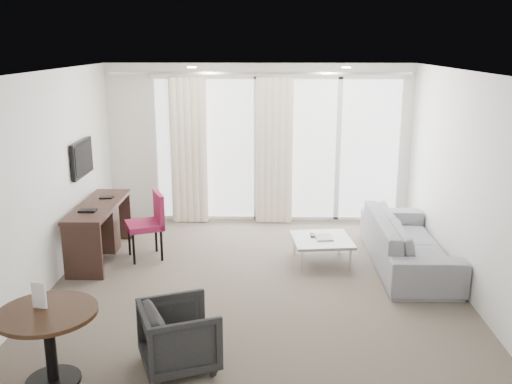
{
  "coord_description": "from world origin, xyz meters",
  "views": [
    {
      "loc": [
        0.16,
        -6.31,
        2.92
      ],
      "look_at": [
        0.0,
        0.6,
        1.1
      ],
      "focal_mm": 40.0,
      "sensor_mm": 36.0,
      "label": 1
    }
  ],
  "objects_px": {
    "tub_armchair": "(179,336)",
    "coffee_table": "(321,251)",
    "rattan_chair_a": "(315,180)",
    "desk_chair": "(144,226)",
    "rattan_chair_b": "(355,178)",
    "sofa": "(408,242)",
    "desk": "(100,231)",
    "round_table": "(50,347)"
  },
  "relations": [
    {
      "from": "tub_armchair",
      "to": "coffee_table",
      "type": "bearing_deg",
      "value": -51.9
    },
    {
      "from": "coffee_table",
      "to": "rattan_chair_a",
      "type": "height_order",
      "value": "rattan_chair_a"
    },
    {
      "from": "tub_armchair",
      "to": "desk_chair",
      "type": "bearing_deg",
      "value": -3.13
    },
    {
      "from": "rattan_chair_b",
      "to": "sofa",
      "type": "bearing_deg",
      "value": -100.41
    },
    {
      "from": "desk_chair",
      "to": "rattan_chair_a",
      "type": "distance_m",
      "value": 3.97
    },
    {
      "from": "rattan_chair_a",
      "to": "rattan_chair_b",
      "type": "bearing_deg",
      "value": -4.52
    },
    {
      "from": "rattan_chair_a",
      "to": "rattan_chair_b",
      "type": "xyz_separation_m",
      "value": [
        0.75,
        -0.05,
        0.06
      ]
    },
    {
      "from": "desk",
      "to": "tub_armchair",
      "type": "height_order",
      "value": "desk"
    },
    {
      "from": "round_table",
      "to": "rattan_chair_b",
      "type": "relative_size",
      "value": 0.94
    },
    {
      "from": "desk_chair",
      "to": "sofa",
      "type": "xyz_separation_m",
      "value": [
        3.58,
        -0.2,
        -0.13
      ]
    },
    {
      "from": "round_table",
      "to": "sofa",
      "type": "xyz_separation_m",
      "value": [
        3.77,
        2.82,
        -0.01
      ]
    },
    {
      "from": "tub_armchair",
      "to": "rattan_chair_b",
      "type": "height_order",
      "value": "rattan_chair_b"
    },
    {
      "from": "tub_armchair",
      "to": "sofa",
      "type": "bearing_deg",
      "value": -67.91
    },
    {
      "from": "coffee_table",
      "to": "round_table",
      "type": "bearing_deg",
      "value": -132.27
    },
    {
      "from": "desk_chair",
      "to": "tub_armchair",
      "type": "relative_size",
      "value": 1.37
    },
    {
      "from": "round_table",
      "to": "sofa",
      "type": "distance_m",
      "value": 4.71
    },
    {
      "from": "desk_chair",
      "to": "tub_armchair",
      "type": "bearing_deg",
      "value": -94.16
    },
    {
      "from": "tub_armchair",
      "to": "rattan_chair_a",
      "type": "bearing_deg",
      "value": -37.67
    },
    {
      "from": "rattan_chair_a",
      "to": "round_table",
      "type": "bearing_deg",
      "value": -115.45
    },
    {
      "from": "desk",
      "to": "rattan_chair_a",
      "type": "xyz_separation_m",
      "value": [
        3.21,
        3.01,
        0.01
      ]
    },
    {
      "from": "desk_chair",
      "to": "rattan_chair_a",
      "type": "xyz_separation_m",
      "value": [
        2.58,
        3.01,
        -0.07
      ]
    },
    {
      "from": "desk",
      "to": "round_table",
      "type": "height_order",
      "value": "desk"
    },
    {
      "from": "coffee_table",
      "to": "rattan_chair_a",
      "type": "distance_m",
      "value": 3.16
    },
    {
      "from": "desk",
      "to": "coffee_table",
      "type": "xyz_separation_m",
      "value": [
        3.06,
        -0.13,
        -0.21
      ]
    },
    {
      "from": "desk_chair",
      "to": "rattan_chair_b",
      "type": "bearing_deg",
      "value": 19.27
    },
    {
      "from": "desk",
      "to": "sofa",
      "type": "relative_size",
      "value": 0.71
    },
    {
      "from": "sofa",
      "to": "rattan_chair_b",
      "type": "xyz_separation_m",
      "value": [
        -0.25,
        3.16,
        0.12
      ]
    },
    {
      "from": "coffee_table",
      "to": "sofa",
      "type": "bearing_deg",
      "value": -3.15
    },
    {
      "from": "rattan_chair_a",
      "to": "rattan_chair_b",
      "type": "relative_size",
      "value": 0.87
    },
    {
      "from": "rattan_chair_a",
      "to": "coffee_table",
      "type": "bearing_deg",
      "value": -93.46
    },
    {
      "from": "coffee_table",
      "to": "rattan_chair_b",
      "type": "relative_size",
      "value": 0.85
    },
    {
      "from": "desk_chair",
      "to": "sofa",
      "type": "height_order",
      "value": "desk_chair"
    },
    {
      "from": "coffee_table",
      "to": "rattan_chair_b",
      "type": "distance_m",
      "value": 3.24
    },
    {
      "from": "desk",
      "to": "rattan_chair_a",
      "type": "height_order",
      "value": "rattan_chair_a"
    },
    {
      "from": "desk_chair",
      "to": "round_table",
      "type": "distance_m",
      "value": 3.03
    },
    {
      "from": "round_table",
      "to": "rattan_chair_a",
      "type": "distance_m",
      "value": 6.64
    },
    {
      "from": "desk_chair",
      "to": "tub_armchair",
      "type": "xyz_separation_m",
      "value": [
        0.9,
        -2.73,
        -0.15
      ]
    },
    {
      "from": "tub_armchair",
      "to": "rattan_chair_b",
      "type": "bearing_deg",
      "value": -44.48
    },
    {
      "from": "desk_chair",
      "to": "coffee_table",
      "type": "xyz_separation_m",
      "value": [
        2.44,
        -0.13,
        -0.29
      ]
    },
    {
      "from": "desk_chair",
      "to": "rattan_chair_b",
      "type": "height_order",
      "value": "desk_chair"
    },
    {
      "from": "round_table",
      "to": "tub_armchair",
      "type": "height_order",
      "value": "round_table"
    },
    {
      "from": "desk",
      "to": "round_table",
      "type": "relative_size",
      "value": 1.92
    }
  ]
}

